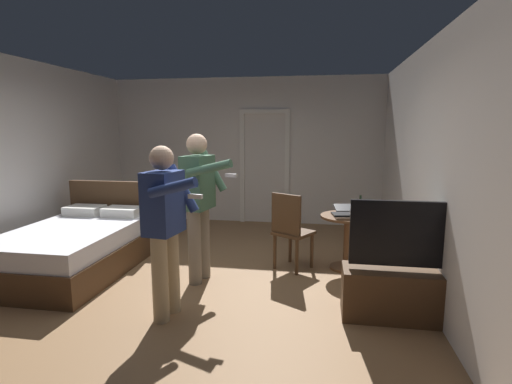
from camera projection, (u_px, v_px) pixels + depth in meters
The scene contains 13 objects.
ground_plane at pixel (192, 285), 4.53m from camera, with size 7.02×7.02×0.00m, color olive.
wall_back at pixel (246, 151), 7.48m from camera, with size 5.31×0.12×2.71m, color silver.
wall_right at pixel (440, 172), 3.89m from camera, with size 0.12×6.62×2.71m, color silver.
doorway_frame at pixel (265, 159), 7.36m from camera, with size 0.93×0.08×2.13m.
bed at pixel (78, 246), 4.99m from camera, with size 1.32×2.05×1.02m.
tv_flatscreen at pixel (405, 286), 3.68m from camera, with size 1.15×0.40×1.14m.
side_table at pixel (347, 233), 4.99m from camera, with size 0.67×0.67×0.70m.
laptop at pixel (346, 212), 4.90m from camera, with size 0.37×0.38×0.15m.
bottle_on_table at pixel (360, 208), 4.83m from camera, with size 0.06×0.06×0.28m.
wooden_chair at pixel (290, 228), 4.94m from camera, with size 0.58×0.58×0.99m.
person_blue_shirt at pixel (165, 222), 3.64m from camera, with size 0.63×0.59×1.63m.
person_striped_shirt at pixel (199, 198), 4.52m from camera, with size 0.69×0.65×1.73m.
suitcase_dark at pixel (167, 222), 6.91m from camera, with size 0.45×0.32×0.30m, color black.
Camera 1 is at (1.43, -4.12, 1.79)m, focal length 27.61 mm.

